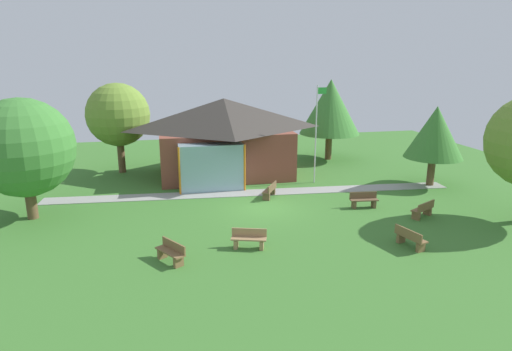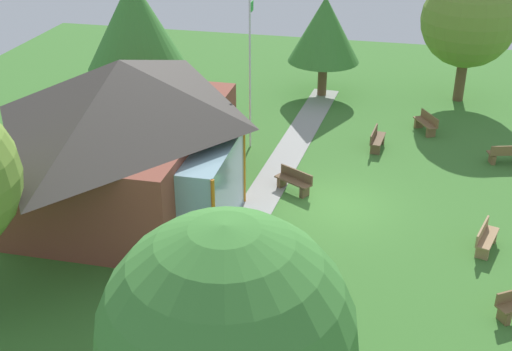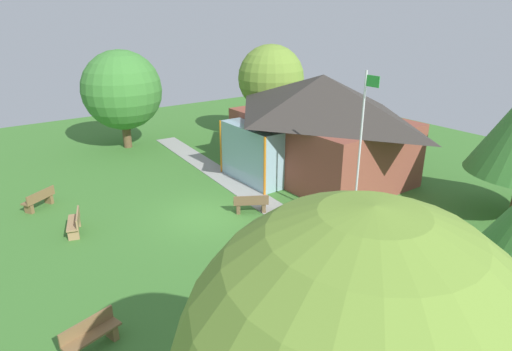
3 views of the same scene
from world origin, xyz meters
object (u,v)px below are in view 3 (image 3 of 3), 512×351
(bench_mid_right, at_px, (262,274))
(bench_front_center, at_px, (75,223))
(bench_rear_near_path, at_px, (251,204))
(tree_west_hedge, at_px, (122,90))
(bench_front_right, at_px, (91,336))
(flagpole, at_px, (361,147))
(pavilion, at_px, (318,124))
(bench_lawn_far_right, at_px, (251,343))
(tree_behind_pavilion_left, at_px, (271,78))
(bench_front_left, at_px, (39,200))

(bench_mid_right, xyz_separation_m, bench_front_center, (-7.09, -3.89, 0.00))
(bench_rear_near_path, distance_m, tree_west_hedge, 13.00)
(bench_front_right, bearing_deg, flagpole, 167.66)
(pavilion, height_order, bench_front_right, pavilion)
(bench_mid_right, distance_m, bench_rear_near_path, 5.32)
(pavilion, distance_m, bench_mid_right, 10.78)
(bench_front_center, height_order, bench_rear_near_path, same)
(bench_mid_right, relative_size, bench_rear_near_path, 1.02)
(bench_lawn_far_right, relative_size, tree_behind_pavilion_left, 0.25)
(pavilion, xyz_separation_m, bench_front_left, (-3.92, -12.88, -2.33))
(bench_front_right, distance_m, tree_behind_pavilion_left, 20.87)
(pavilion, bearing_deg, bench_rear_near_path, -71.19)
(bench_mid_right, xyz_separation_m, bench_lawn_far_right, (2.28, -2.05, 0.00))
(bench_lawn_far_right, bearing_deg, tree_behind_pavilion_left, 112.77)
(bench_rear_near_path, bearing_deg, bench_front_right, -121.50)
(bench_mid_right, height_order, bench_rear_near_path, same)
(bench_front_right, height_order, tree_west_hedge, tree_west_hedge)
(bench_mid_right, distance_m, bench_front_right, 5.23)
(bench_front_right, bearing_deg, bench_mid_right, 160.77)
(flagpole, bearing_deg, tree_behind_pavilion_left, 156.86)
(bench_lawn_far_right, relative_size, bench_front_center, 0.98)
(bench_mid_right, relative_size, tree_west_hedge, 0.25)
(bench_lawn_far_right, xyz_separation_m, bench_front_left, (-12.65, -2.51, 0.00))
(bench_rear_near_path, xyz_separation_m, tree_behind_pavilion_left, (-8.87, 7.84, 3.65))
(flagpole, bearing_deg, bench_front_left, -133.76)
(tree_west_hedge, bearing_deg, bench_mid_right, -6.38)
(bench_mid_right, distance_m, tree_west_hedge, 17.52)
(pavilion, distance_m, flagpole, 6.32)
(bench_front_left, bearing_deg, tree_west_hedge, 12.78)
(bench_front_left, relative_size, bench_rear_near_path, 0.99)
(flagpole, xyz_separation_m, bench_mid_right, (0.95, -5.26, -3.01))
(pavilion, bearing_deg, bench_lawn_far_right, -49.89)
(bench_rear_near_path, height_order, tree_behind_pavilion_left, tree_behind_pavilion_left)
(bench_mid_right, xyz_separation_m, bench_rear_near_path, (-4.55, 2.76, 0.00))
(bench_front_left, distance_m, tree_behind_pavilion_left, 15.89)
(tree_west_hedge, bearing_deg, tree_behind_pavilion_left, 66.97)
(bench_front_center, distance_m, tree_behind_pavilion_left, 16.23)
(bench_front_left, relative_size, bench_front_right, 0.96)
(bench_front_center, xyz_separation_m, tree_behind_pavilion_left, (-6.34, 14.49, 3.65))
(bench_front_right, bearing_deg, bench_front_center, -116.96)
(bench_mid_right, relative_size, bench_front_right, 0.98)
(bench_front_left, distance_m, tree_west_hedge, 9.90)
(pavilion, relative_size, bench_front_right, 6.16)
(bench_mid_right, relative_size, tree_behind_pavilion_left, 0.25)
(pavilion, relative_size, bench_front_center, 6.16)
(bench_front_left, distance_m, bench_rear_near_path, 9.35)
(bench_rear_near_path, xyz_separation_m, bench_front_right, (4.24, -7.98, 0.00))
(bench_front_center, xyz_separation_m, bench_rear_near_path, (2.53, 6.65, 0.00))
(flagpole, bearing_deg, pavilion, 150.97)
(flagpole, height_order, bench_rear_near_path, flagpole)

